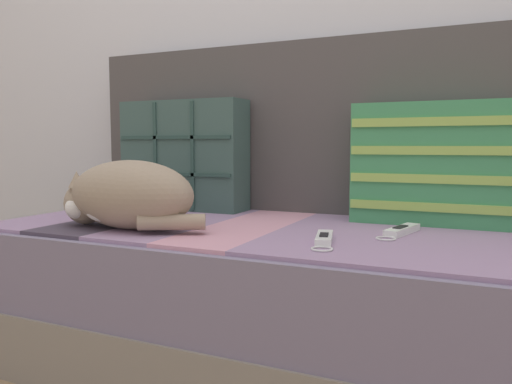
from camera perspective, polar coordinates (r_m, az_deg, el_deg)
couch at (r=1.47m, az=3.59°, el=-11.86°), size 1.76×0.83×0.41m
sofa_backrest at (r=1.73m, az=7.76°, el=7.30°), size 1.72×0.14×0.57m
throw_pillow_quilted at (r=1.80m, az=-8.21°, el=4.16°), size 0.46×0.14×0.38m
throw_pillow_striped at (r=1.52m, az=19.31°, el=3.05°), size 0.44×0.14×0.35m
sleeping_cat at (r=1.41m, az=-14.78°, el=-0.47°), size 0.46×0.21×0.19m
game_remote_near at (r=1.18m, az=7.78°, el=-5.35°), size 0.09×0.19×0.02m
game_remote_far at (r=1.34m, az=16.24°, el=-4.27°), size 0.09×0.21×0.02m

